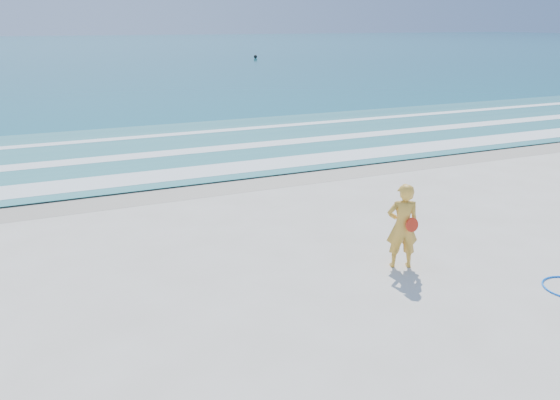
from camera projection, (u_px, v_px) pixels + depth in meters
name	position (u px, v px, depth m)	size (l,w,h in m)	color
ground	(353.00, 350.00, 7.88)	(400.00, 400.00, 0.00)	silver
wet_sand	(191.00, 186.00, 15.70)	(400.00, 2.40, 0.00)	#B2A893
ocean	(53.00, 48.00, 99.19)	(400.00, 190.00, 0.04)	#19727F
shallow	(155.00, 149.00, 20.04)	(400.00, 10.00, 0.01)	#59B7AD
foam_near	(180.00, 174.00, 16.82)	(400.00, 1.40, 0.01)	white
foam_mid	(160.00, 154.00, 19.34)	(400.00, 0.90, 0.01)	white
foam_far	(143.00, 137.00, 22.21)	(400.00, 0.60, 0.01)	white
buoy	(255.00, 57.00, 70.04)	(0.45, 0.45, 0.45)	black
woman	(402.00, 226.00, 10.31)	(0.71, 0.59, 1.67)	gold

